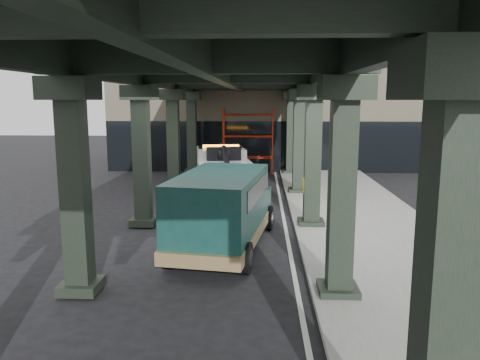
# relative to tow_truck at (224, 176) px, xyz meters

# --- Properties ---
(ground) EXTENTS (90.00, 90.00, 0.00)m
(ground) POSITION_rel_tow_truck_xyz_m (0.78, -5.72, -1.26)
(ground) COLOR black
(ground) RESTS_ON ground
(sidewalk) EXTENTS (5.00, 40.00, 0.15)m
(sidewalk) POSITION_rel_tow_truck_xyz_m (5.28, -3.72, -1.18)
(sidewalk) COLOR gray
(sidewalk) RESTS_ON ground
(lane_stripe) EXTENTS (0.12, 38.00, 0.01)m
(lane_stripe) POSITION_rel_tow_truck_xyz_m (2.48, -3.72, -1.25)
(lane_stripe) COLOR silver
(lane_stripe) RESTS_ON ground
(viaduct) EXTENTS (7.40, 32.00, 6.40)m
(viaduct) POSITION_rel_tow_truck_xyz_m (0.38, -3.72, 4.21)
(viaduct) COLOR black
(viaduct) RESTS_ON ground
(building) EXTENTS (22.00, 10.00, 8.00)m
(building) POSITION_rel_tow_truck_xyz_m (2.78, 14.28, 2.74)
(building) COLOR #C6B793
(building) RESTS_ON ground
(scaffolding) EXTENTS (3.08, 0.88, 4.00)m
(scaffolding) POSITION_rel_tow_truck_xyz_m (0.78, 8.92, 0.85)
(scaffolding) COLOR red
(scaffolding) RESTS_ON ground
(tow_truck) EXTENTS (3.36, 8.07, 2.58)m
(tow_truck) POSITION_rel_tow_truck_xyz_m (0.00, 0.00, 0.00)
(tow_truck) COLOR black
(tow_truck) RESTS_ON ground
(towed_van) EXTENTS (3.10, 6.17, 2.40)m
(towed_van) POSITION_rel_tow_truck_xyz_m (0.46, -6.29, 0.03)
(towed_van) COLOR #113C38
(towed_van) RESTS_ON ground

